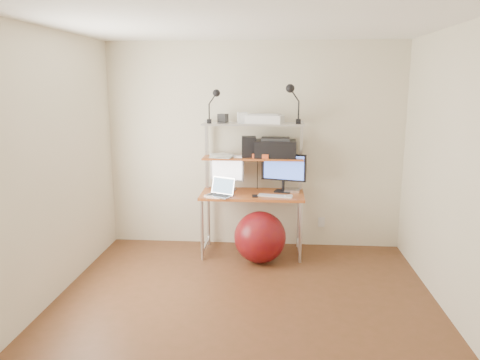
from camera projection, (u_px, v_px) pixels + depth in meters
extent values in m
plane|color=brown|center=(244.00, 310.00, 4.23)|extent=(3.60, 3.60, 0.00)
plane|color=white|center=(244.00, 20.00, 3.71)|extent=(3.60, 3.60, 0.00)
plane|color=beige|center=(254.00, 146.00, 5.73)|extent=(3.60, 0.00, 3.60)
plane|color=beige|center=(217.00, 248.00, 2.21)|extent=(3.60, 0.00, 3.60)
plane|color=beige|center=(40.00, 171.00, 4.11)|extent=(0.00, 3.60, 3.60)
plane|color=beige|center=(462.00, 178.00, 3.83)|extent=(0.00, 3.60, 3.60)
cube|color=#C76A26|center=(252.00, 194.00, 5.48)|extent=(1.20, 0.60, 0.03)
cylinder|color=silver|center=(202.00, 230.00, 5.35)|extent=(0.04, 0.04, 0.71)
cylinder|color=silver|center=(209.00, 217.00, 5.86)|extent=(0.04, 0.04, 0.71)
cylinder|color=silver|center=(300.00, 233.00, 5.26)|extent=(0.04, 0.04, 0.71)
cylinder|color=silver|center=(298.00, 219.00, 5.77)|extent=(0.04, 0.04, 0.71)
cube|color=silver|center=(207.00, 155.00, 5.69)|extent=(0.03, 0.04, 0.84)
cube|color=silver|center=(301.00, 156.00, 5.61)|extent=(0.03, 0.04, 0.84)
cube|color=#C76A26|center=(253.00, 158.00, 5.52)|extent=(1.18, 0.34, 0.02)
cube|color=silver|center=(253.00, 124.00, 5.44)|extent=(1.18, 0.34, 0.02)
cube|color=silver|center=(321.00, 222.00, 5.84)|extent=(0.08, 0.01, 0.12)
cube|color=#B0B0B4|center=(227.00, 190.00, 5.62)|extent=(0.22, 0.19, 0.01)
cylinder|color=#B0B0B4|center=(227.00, 185.00, 5.63)|extent=(0.03, 0.03, 0.11)
cube|color=#B0B0B4|center=(227.00, 167.00, 5.58)|extent=(0.41, 0.14, 0.32)
plane|color=white|center=(227.00, 168.00, 5.57)|extent=(0.36, 0.10, 0.38)
cube|color=black|center=(283.00, 191.00, 5.55)|extent=(0.23, 0.20, 0.01)
cylinder|color=black|center=(283.00, 185.00, 5.55)|extent=(0.03, 0.03, 0.12)
cube|color=black|center=(284.00, 167.00, 5.51)|extent=(0.53, 0.17, 0.32)
plane|color=#456CED|center=(284.00, 167.00, 5.49)|extent=(0.47, 0.13, 0.48)
cube|color=silver|center=(220.00, 196.00, 5.34)|extent=(0.36, 0.32, 0.01)
cube|color=#2A2A2C|center=(220.00, 195.00, 5.34)|extent=(0.28, 0.23, 0.00)
cube|color=silver|center=(224.00, 185.00, 5.40)|extent=(0.29, 0.19, 0.19)
plane|color=#749CC1|center=(224.00, 185.00, 5.40)|extent=(0.27, 0.18, 0.26)
cube|color=silver|center=(275.00, 196.00, 5.33)|extent=(0.41, 0.19, 0.01)
cube|color=silver|center=(289.00, 196.00, 5.29)|extent=(0.10, 0.07, 0.02)
cube|color=silver|center=(292.00, 190.00, 5.55)|extent=(0.19, 0.19, 0.03)
cube|color=black|center=(255.00, 196.00, 5.33)|extent=(0.08, 0.12, 0.01)
cube|color=black|center=(275.00, 149.00, 5.50)|extent=(0.48, 0.33, 0.20)
cube|color=#2A2A2C|center=(275.00, 139.00, 5.48)|extent=(0.33, 0.24, 0.03)
cube|color=black|center=(249.00, 147.00, 5.50)|extent=(0.18, 0.18, 0.24)
cube|color=#D04D21|center=(261.00, 156.00, 5.44)|extent=(0.21, 0.16, 0.05)
cube|color=silver|center=(265.00, 119.00, 5.41)|extent=(0.46, 0.34, 0.09)
cube|color=#B0B0B4|center=(265.00, 114.00, 5.40)|extent=(0.38, 0.27, 0.02)
cube|color=silver|center=(242.00, 118.00, 5.43)|extent=(0.13, 0.11, 0.12)
cube|color=#2A2A2C|center=(223.00, 118.00, 5.51)|extent=(0.13, 0.13, 0.10)
cube|color=black|center=(209.00, 121.00, 5.40)|extent=(0.05, 0.06, 0.05)
cylinder|color=black|center=(209.00, 112.00, 5.38)|extent=(0.02, 0.02, 0.17)
sphere|color=black|center=(216.00, 93.00, 5.32)|extent=(0.09, 0.09, 0.09)
cube|color=black|center=(298.00, 121.00, 5.33)|extent=(0.06, 0.07, 0.06)
cylinder|color=black|center=(299.00, 110.00, 5.30)|extent=(0.02, 0.02, 0.20)
sphere|color=black|center=(290.00, 88.00, 5.25)|extent=(0.10, 0.10, 0.10)
sphere|color=maroon|center=(260.00, 237.00, 5.30)|extent=(0.59, 0.59, 0.59)
cube|color=white|center=(218.00, 156.00, 5.57)|extent=(0.24, 0.30, 0.00)
cube|color=white|center=(225.00, 157.00, 5.50)|extent=(0.28, 0.33, 0.00)
cube|color=white|center=(221.00, 155.00, 5.59)|extent=(0.23, 0.29, 0.00)
cube|color=white|center=(224.00, 155.00, 5.53)|extent=(0.21, 0.28, 0.00)
cube|color=white|center=(220.00, 155.00, 5.55)|extent=(0.32, 0.35, 0.00)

